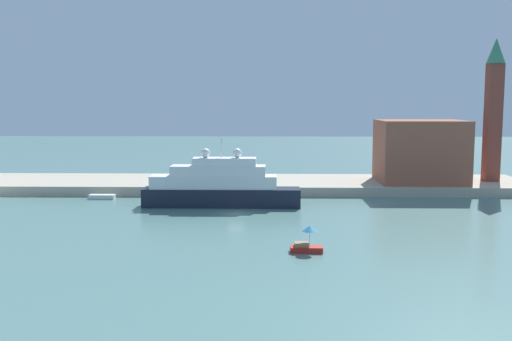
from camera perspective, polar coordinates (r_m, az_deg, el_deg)
ground at (r=89.42m, az=-1.95°, el=-4.27°), size 400.00×400.00×0.00m
quay_dock at (r=114.84m, az=-1.20°, el=-1.37°), size 110.00×19.91×1.75m
large_yacht at (r=95.52m, az=-3.62°, el=-1.58°), size 25.72×4.43×11.14m
small_motorboat at (r=67.13m, az=4.98°, el=-7.04°), size 3.69×1.82×3.08m
work_barge at (r=106.51m, az=-14.84°, el=-2.50°), size 4.49×1.56×0.78m
harbor_building at (r=115.81m, az=15.79°, el=1.83°), size 15.92×13.17×11.84m
bell_tower at (r=121.30m, az=22.25°, el=6.04°), size 3.56×3.56×27.35m
parked_car at (r=110.70m, az=-6.92°, el=-0.96°), size 4.55×1.80×1.37m
person_figure at (r=106.96m, az=-4.80°, el=-1.12°), size 0.36×0.36×1.59m
mooring_bollard at (r=106.49m, az=-1.53°, el=-1.33°), size 0.41×0.41×0.73m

